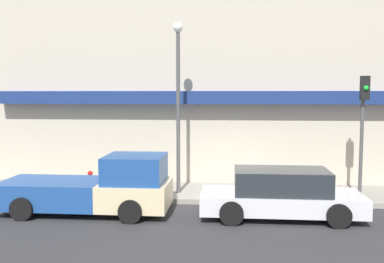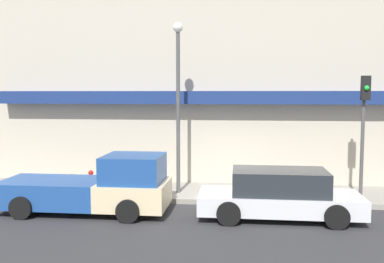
# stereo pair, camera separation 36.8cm
# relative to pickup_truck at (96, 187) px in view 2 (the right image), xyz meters

# --- Properties ---
(ground_plane) EXTENTS (80.00, 80.00, 0.00)m
(ground_plane) POSITION_rel_pickup_truck_xyz_m (3.91, 1.28, -0.80)
(ground_plane) COLOR #2D2D30
(sidewalk) EXTENTS (36.00, 2.82, 0.17)m
(sidewalk) POSITION_rel_pickup_truck_xyz_m (3.91, 2.69, -0.72)
(sidewalk) COLOR gray
(sidewalk) RESTS_ON ground
(building) EXTENTS (19.80, 3.80, 9.33)m
(building) POSITION_rel_pickup_truck_xyz_m (3.92, 5.59, 3.79)
(building) COLOR #BCB29E
(building) RESTS_ON ground
(pickup_truck) EXTENTS (5.24, 2.12, 1.84)m
(pickup_truck) POSITION_rel_pickup_truck_xyz_m (0.00, 0.00, 0.00)
(pickup_truck) COLOR beige
(pickup_truck) RESTS_ON ground
(parked_car) EXTENTS (4.79, 2.00, 1.47)m
(parked_car) POSITION_rel_pickup_truck_xyz_m (5.64, 0.00, -0.08)
(parked_car) COLOR silver
(parked_car) RESTS_ON ground
(fire_hydrant) EXTENTS (0.20, 0.20, 0.76)m
(fire_hydrant) POSITION_rel_pickup_truck_xyz_m (-0.96, 2.18, -0.26)
(fire_hydrant) COLOR red
(fire_hydrant) RESTS_ON sidewalk
(street_lamp) EXTENTS (0.36, 0.36, 6.04)m
(street_lamp) POSITION_rel_pickup_truck_xyz_m (2.26, 2.28, 3.10)
(street_lamp) COLOR #4C4C4C
(street_lamp) RESTS_ON sidewalk
(traffic_light) EXTENTS (0.28, 0.42, 4.14)m
(traffic_light) POSITION_rel_pickup_truck_xyz_m (8.51, 1.85, 2.19)
(traffic_light) COLOR #4C4C4C
(traffic_light) RESTS_ON sidewalk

